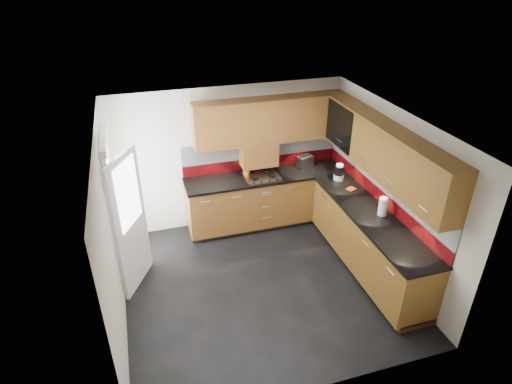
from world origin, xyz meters
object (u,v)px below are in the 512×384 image
object	(u,v)px
gas_hob	(261,176)
food_processor	(339,173)
utensil_pot	(246,169)
toaster	(305,161)

from	to	relation	value
gas_hob	food_processor	size ratio (longest dim) A/B	2.08
food_processor	utensil_pot	bearing A→B (deg)	156.23
toaster	food_processor	bearing A→B (deg)	-61.13
food_processor	toaster	bearing A→B (deg)	118.87
gas_hob	utensil_pot	size ratio (longest dim) A/B	1.37
utensil_pot	toaster	distance (m)	1.05
toaster	food_processor	distance (m)	0.70
utensil_pot	gas_hob	bearing A→B (deg)	-34.24
gas_hob	toaster	world-z (taller)	toaster
utensil_pot	food_processor	world-z (taller)	utensil_pot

